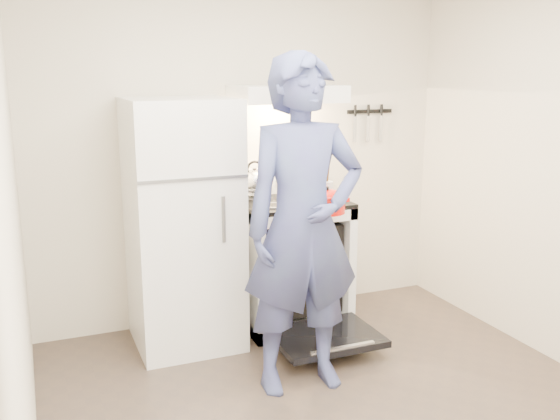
{
  "coord_description": "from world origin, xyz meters",
  "views": [
    {
      "loc": [
        -1.53,
        -2.6,
        1.89
      ],
      "look_at": [
        -0.05,
        1.0,
        1.0
      ],
      "focal_mm": 40.0,
      "sensor_mm": 36.0,
      "label": 1
    }
  ],
  "objects_px": {
    "tea_kettle": "(255,180)",
    "dutch_oven": "(326,204)",
    "refrigerator": "(183,224)",
    "stove_body": "(290,264)",
    "person": "(304,226)"
  },
  "relations": [
    {
      "from": "stove_body",
      "to": "dutch_oven",
      "type": "relative_size",
      "value": 2.87
    },
    {
      "from": "tea_kettle",
      "to": "person",
      "type": "distance_m",
      "value": 1.06
    },
    {
      "from": "dutch_oven",
      "to": "refrigerator",
      "type": "bearing_deg",
      "value": 150.65
    },
    {
      "from": "refrigerator",
      "to": "tea_kettle",
      "type": "distance_m",
      "value": 0.66
    },
    {
      "from": "stove_body",
      "to": "tea_kettle",
      "type": "relative_size",
      "value": 3.32
    },
    {
      "from": "tea_kettle",
      "to": "dutch_oven",
      "type": "height_order",
      "value": "tea_kettle"
    },
    {
      "from": "stove_body",
      "to": "tea_kettle",
      "type": "height_order",
      "value": "tea_kettle"
    },
    {
      "from": "refrigerator",
      "to": "dutch_oven",
      "type": "xyz_separation_m",
      "value": [
        0.85,
        -0.48,
        0.17
      ]
    },
    {
      "from": "person",
      "to": "stove_body",
      "type": "bearing_deg",
      "value": 73.79
    },
    {
      "from": "stove_body",
      "to": "tea_kettle",
      "type": "xyz_separation_m",
      "value": [
        -0.22,
        0.16,
        0.63
      ]
    },
    {
      "from": "tea_kettle",
      "to": "refrigerator",
      "type": "bearing_deg",
      "value": -162.69
    },
    {
      "from": "refrigerator",
      "to": "tea_kettle",
      "type": "bearing_deg",
      "value": 17.31
    },
    {
      "from": "refrigerator",
      "to": "dutch_oven",
      "type": "bearing_deg",
      "value": -29.35
    },
    {
      "from": "tea_kettle",
      "to": "dutch_oven",
      "type": "bearing_deg",
      "value": -68.75
    },
    {
      "from": "stove_body",
      "to": "person",
      "type": "distance_m",
      "value": 1.09
    }
  ]
}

